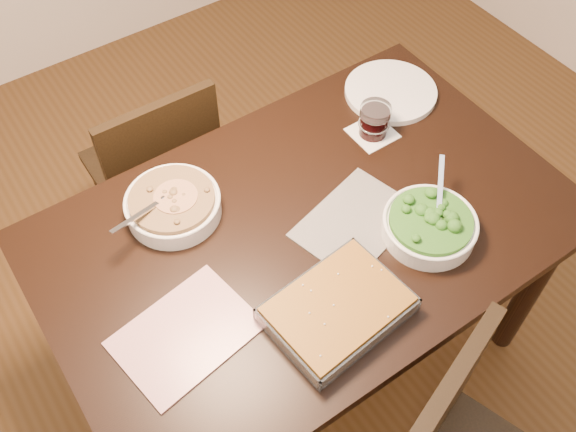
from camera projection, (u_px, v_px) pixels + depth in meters
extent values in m
plane|color=#492E15|center=(303.00, 350.00, 2.30)|extent=(4.00, 4.00, 0.00)
cube|color=black|center=(308.00, 230.00, 1.72)|extent=(1.40, 0.90, 0.04)
cube|color=black|center=(308.00, 245.00, 1.77)|extent=(1.26, 0.76, 0.08)
cylinder|color=black|center=(531.00, 288.00, 2.04)|extent=(0.07, 0.07, 0.71)
cylinder|color=black|center=(74.00, 313.00, 1.99)|extent=(0.07, 0.07, 0.71)
cylinder|color=black|center=(383.00, 148.00, 2.41)|extent=(0.07, 0.07, 0.71)
cube|color=#A93046|center=(186.00, 334.00, 1.51)|extent=(0.35, 0.28, 0.01)
cube|color=#232229|center=(356.00, 222.00, 1.71)|extent=(0.36, 0.29, 0.01)
cube|color=white|center=(372.00, 133.00, 1.91)|extent=(0.12, 0.12, 0.00)
cylinder|color=white|center=(174.00, 207.00, 1.71)|extent=(0.25, 0.25, 0.05)
torus|color=white|center=(172.00, 200.00, 1.69)|extent=(0.26, 0.26, 0.01)
cylinder|color=#38240F|center=(172.00, 199.00, 1.68)|extent=(0.23, 0.23, 0.02)
cube|color=silver|center=(151.00, 215.00, 1.63)|extent=(0.15, 0.07, 0.05)
cylinder|color=maroon|center=(176.00, 196.00, 1.68)|extent=(0.12, 0.12, 0.00)
cylinder|color=white|center=(429.00, 228.00, 1.67)|extent=(0.24, 0.24, 0.05)
torus|color=white|center=(431.00, 221.00, 1.65)|extent=(0.25, 0.25, 0.01)
cylinder|color=#1D4710|center=(431.00, 220.00, 1.64)|extent=(0.22, 0.22, 0.02)
cube|color=silver|center=(432.00, 194.00, 1.68)|extent=(0.12, 0.13, 0.05)
cube|color=silver|center=(337.00, 315.00, 1.54)|extent=(0.34, 0.27, 0.01)
cube|color=#552F0C|center=(338.00, 309.00, 1.51)|extent=(0.33, 0.25, 0.05)
cube|color=silver|center=(306.00, 278.00, 1.57)|extent=(0.32, 0.04, 0.04)
cube|color=silver|center=(372.00, 344.00, 1.46)|extent=(0.32, 0.04, 0.04)
cube|color=silver|center=(385.00, 273.00, 1.58)|extent=(0.03, 0.24, 0.04)
cube|color=silver|center=(286.00, 349.00, 1.46)|extent=(0.03, 0.24, 0.04)
cylinder|color=black|center=(374.00, 124.00, 1.88)|extent=(0.08, 0.08, 0.08)
cylinder|color=silver|center=(376.00, 111.00, 1.84)|extent=(0.09, 0.09, 0.03)
cylinder|color=white|center=(391.00, 92.00, 2.01)|extent=(0.29, 0.29, 0.02)
cylinder|color=black|center=(437.00, 430.00, 1.91)|extent=(0.04, 0.04, 0.42)
cube|color=black|center=(432.00, 421.00, 1.45)|extent=(0.42, 0.17, 0.46)
cube|color=black|center=(152.00, 168.00, 2.29)|extent=(0.40, 0.40, 0.04)
cylinder|color=black|center=(179.00, 160.00, 2.60)|extent=(0.03, 0.03, 0.38)
cylinder|color=black|center=(220.00, 214.00, 2.43)|extent=(0.03, 0.03, 0.38)
cylinder|color=black|center=(103.00, 195.00, 2.49)|extent=(0.03, 0.03, 0.38)
cylinder|color=black|center=(140.00, 254.00, 2.32)|extent=(0.03, 0.03, 0.38)
cube|color=black|center=(164.00, 155.00, 2.02)|extent=(0.39, 0.04, 0.42)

